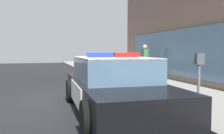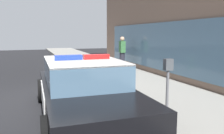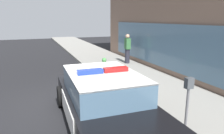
{
  "view_description": "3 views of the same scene",
  "coord_description": "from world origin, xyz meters",
  "px_view_note": "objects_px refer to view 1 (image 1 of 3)",
  "views": [
    {
      "loc": [
        7.58,
        -0.99,
        1.55
      ],
      "look_at": [
        -0.18,
        1.33,
        1.0
      ],
      "focal_mm": 39.36,
      "sensor_mm": 36.0,
      "label": 1
    },
    {
      "loc": [
        7.12,
        -0.44,
        2.0
      ],
      "look_at": [
        -0.03,
        2.21,
        0.9
      ],
      "focal_mm": 36.83,
      "sensor_mm": 36.0,
      "label": 2
    },
    {
      "loc": [
        6.47,
        -0.84,
        2.73
      ],
      "look_at": [
        0.07,
        1.68,
        1.11
      ],
      "focal_mm": 33.03,
      "sensor_mm": 36.0,
      "label": 3
    }
  ],
  "objects_px": {
    "police_cruiser": "(115,85)",
    "parking_meter": "(199,72)",
    "fire_hydrant": "(118,74)",
    "pedestrian_on_sidewalk": "(145,61)"
  },
  "relations": [
    {
      "from": "police_cruiser",
      "to": "pedestrian_on_sidewalk",
      "type": "distance_m",
      "value": 7.12
    },
    {
      "from": "police_cruiser",
      "to": "fire_hydrant",
      "type": "relative_size",
      "value": 6.75
    },
    {
      "from": "pedestrian_on_sidewalk",
      "to": "police_cruiser",
      "type": "bearing_deg",
      "value": 64.8
    },
    {
      "from": "fire_hydrant",
      "to": "parking_meter",
      "type": "distance_m",
      "value": 5.99
    },
    {
      "from": "police_cruiser",
      "to": "fire_hydrant",
      "type": "bearing_deg",
      "value": 162.56
    },
    {
      "from": "fire_hydrant",
      "to": "pedestrian_on_sidewalk",
      "type": "height_order",
      "value": "pedestrian_on_sidewalk"
    },
    {
      "from": "fire_hydrant",
      "to": "pedestrian_on_sidewalk",
      "type": "xyz_separation_m",
      "value": [
        -1.53,
        1.99,
        0.51
      ]
    },
    {
      "from": "police_cruiser",
      "to": "pedestrian_on_sidewalk",
      "type": "height_order",
      "value": "pedestrian_on_sidewalk"
    },
    {
      "from": "police_cruiser",
      "to": "fire_hydrant",
      "type": "height_order",
      "value": "police_cruiser"
    },
    {
      "from": "police_cruiser",
      "to": "parking_meter",
      "type": "bearing_deg",
      "value": 49.24
    }
  ]
}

